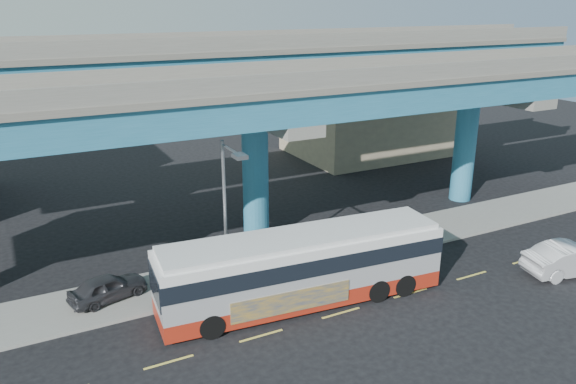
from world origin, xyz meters
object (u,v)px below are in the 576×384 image
parked_car (108,287)px  transit_bus (302,266)px  sedan (572,259)px  stop_sign (356,226)px  street_lamp (229,198)px

parked_car → transit_bus: bearing=-132.6°
sedan → parked_car: size_ratio=1.37×
sedan → parked_car: 23.33m
transit_bus → stop_sign: transit_bus is taller
parked_car → street_lamp: bearing=-126.8°
parked_car → stop_sign: 13.04m
stop_sign → transit_bus: bearing=-144.4°
transit_bus → stop_sign: 5.57m
transit_bus → stop_sign: bearing=35.1°
transit_bus → parked_car: 9.18m
parked_car → street_lamp: (5.37, -2.14, 4.22)m
street_lamp → parked_car: bearing=158.3°
transit_bus → street_lamp: (-2.71, 2.06, 3.09)m
transit_bus → sedan: 14.38m
sedan → stop_sign: stop_sign is taller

